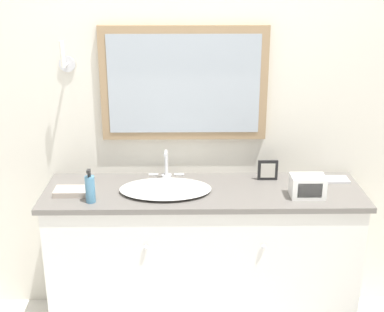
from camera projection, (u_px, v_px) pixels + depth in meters
name	position (u px, v px, depth m)	size (l,w,h in m)	color
wall_back	(202.00, 109.00, 3.11)	(8.00, 0.18, 2.55)	silver
vanity_counter	(203.00, 259.00, 3.13)	(1.78, 0.51, 0.89)	silver
sink_basin	(165.00, 188.00, 2.95)	(0.51, 0.37, 0.18)	white
soap_bottle	(90.00, 189.00, 2.79)	(0.05, 0.05, 0.19)	teal
appliance_box	(308.00, 186.00, 2.87)	(0.18, 0.12, 0.12)	white
picture_frame	(268.00, 170.00, 3.09)	(0.12, 0.01, 0.12)	black
hand_towel_near_sink	(72.00, 191.00, 2.91)	(0.19, 0.12, 0.03)	#B7A899
metal_tray	(336.00, 179.00, 3.10)	(0.15, 0.10, 0.01)	silver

